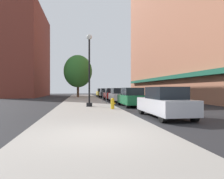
{
  "coord_description": "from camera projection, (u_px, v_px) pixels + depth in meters",
  "views": [
    {
      "loc": [
        -0.53,
        -6.22,
        1.55
      ],
      "look_at": [
        3.57,
        19.22,
        1.48
      ],
      "focal_mm": 31.96,
      "sensor_mm": 36.0,
      "label": 1
    }
  ],
  "objects": [
    {
      "name": "car_green",
      "position": [
        132.0,
        97.0,
        17.64
      ],
      "size": [
        1.8,
        4.3,
        1.66
      ],
      "rotation": [
        0.0,
        0.0,
        0.02
      ],
      "color": "black",
      "rests_on": "ground"
    },
    {
      "name": "building_right_brick",
      "position": [
        183.0,
        16.0,
        30.3
      ],
      "size": [
        6.8,
        40.0,
        25.28
      ],
      "color": "#9E6047",
      "rests_on": "ground"
    },
    {
      "name": "car_red",
      "position": [
        111.0,
        94.0,
        29.27
      ],
      "size": [
        1.8,
        4.3,
        1.66
      ],
      "rotation": [
        0.0,
        0.0,
        0.04
      ],
      "color": "black",
      "rests_on": "ground"
    },
    {
      "name": "car_white",
      "position": [
        118.0,
        95.0,
        23.72
      ],
      "size": [
        1.8,
        4.3,
        1.66
      ],
      "rotation": [
        0.0,
        0.0,
        0.01
      ],
      "color": "black",
      "rests_on": "ground"
    },
    {
      "name": "car_silver",
      "position": [
        165.0,
        103.0,
        10.77
      ],
      "size": [
        1.8,
        4.3,
        1.66
      ],
      "rotation": [
        0.0,
        0.0,
        0.03
      ],
      "color": "black",
      "rests_on": "ground"
    },
    {
      "name": "car_black",
      "position": [
        105.0,
        93.0,
        36.55
      ],
      "size": [
        1.8,
        4.3,
        1.66
      ],
      "rotation": [
        0.0,
        0.0,
        0.03
      ],
      "color": "black",
      "rests_on": "ground"
    },
    {
      "name": "sidewalk_slab",
      "position": [
        84.0,
        101.0,
        24.99
      ],
      "size": [
        4.8,
        50.0,
        0.12
      ],
      "primitive_type": "cube",
      "color": "gray",
      "rests_on": "ground"
    },
    {
      "name": "building_far_background",
      "position": [
        28.0,
        54.0,
        40.98
      ],
      "size": [
        6.8,
        18.0,
        17.67
      ],
      "color": "brown",
      "rests_on": "ground"
    },
    {
      "name": "car_yellow",
      "position": [
        101.0,
        92.0,
        43.0
      ],
      "size": [
        1.8,
        4.3,
        1.66
      ],
      "rotation": [
        0.0,
        0.0,
        0.01
      ],
      "color": "black",
      "rests_on": "ground"
    },
    {
      "name": "lamppost",
      "position": [
        89.0,
        69.0,
        16.27
      ],
      "size": [
        0.48,
        0.48,
        5.9
      ],
      "color": "black",
      "rests_on": "sidewalk_slab"
    },
    {
      "name": "parking_meter_near",
      "position": [
        103.0,
        94.0,
        22.76
      ],
      "size": [
        0.14,
        0.09,
        1.31
      ],
      "color": "slate",
      "rests_on": "sidewalk_slab"
    },
    {
      "name": "tree_near",
      "position": [
        78.0,
        71.0,
        34.97
      ],
      "size": [
        4.93,
        4.93,
        7.38
      ],
      "color": "#422D1E",
      "rests_on": "sidewalk_slab"
    },
    {
      "name": "fire_hydrant",
      "position": [
        113.0,
        103.0,
        14.23
      ],
      "size": [
        0.33,
        0.26,
        0.79
      ],
      "color": "gold",
      "rests_on": "sidewalk_slab"
    },
    {
      "name": "parking_meter_far",
      "position": [
        106.0,
        95.0,
        19.6
      ],
      "size": [
        0.14,
        0.09,
        1.31
      ],
      "color": "slate",
      "rests_on": "sidewalk_slab"
    },
    {
      "name": "ground_plane",
      "position": [
        117.0,
        101.0,
        24.63
      ],
      "size": [
        90.0,
        90.0,
        0.0
      ],
      "primitive_type": "plane",
      "color": "#232326"
    }
  ]
}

